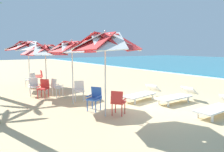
{
  "coord_description": "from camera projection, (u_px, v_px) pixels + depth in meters",
  "views": [
    {
      "loc": [
        6.4,
        -6.22,
        2.32
      ],
      "look_at": [
        -2.17,
        -0.2,
        1.0
      ],
      "focal_mm": 36.07,
      "sensor_mm": 36.0,
      "label": 1
    }
  ],
  "objects": [
    {
      "name": "plastic_chair_3",
      "position": [
        34.0,
        85.0,
        10.91
      ],
      "size": [
        0.54,
        0.52,
        0.87
      ],
      "color": "white",
      "rests_on": "ground"
    },
    {
      "name": "plastic_chair_0",
      "position": [
        118.0,
        101.0,
        7.71
      ],
      "size": [
        0.62,
        0.63,
        0.87
      ],
      "color": "red",
      "rests_on": "ground"
    },
    {
      "name": "beach_umbrella_2",
      "position": [
        45.0,
        50.0,
        11.13
      ],
      "size": [
        2.39,
        2.39,
        2.55
      ],
      "color": "silver",
      "rests_on": "ground"
    },
    {
      "name": "plastic_chair_5",
      "position": [
        44.0,
        87.0,
        10.4
      ],
      "size": [
        0.63,
        0.63,
        0.87
      ],
      "color": "red",
      "rests_on": "ground"
    },
    {
      "name": "plastic_chair_6",
      "position": [
        39.0,
        76.0,
        14.56
      ],
      "size": [
        0.5,
        0.52,
        0.87
      ],
      "color": "red",
      "rests_on": "ground"
    },
    {
      "name": "beach_umbrella_3",
      "position": [
        28.0,
        46.0,
        13.33
      ],
      "size": [
        2.63,
        2.63,
        2.76
      ],
      "color": "silver",
      "rests_on": "ground"
    },
    {
      "name": "beach_umbrella_1",
      "position": [
        72.0,
        48.0,
        9.02
      ],
      "size": [
        2.07,
        2.07,
        2.67
      ],
      "color": "silver",
      "rests_on": "ground"
    },
    {
      "name": "sun_lounger_1",
      "position": [
        177.0,
        96.0,
        9.53
      ],
      "size": [
        0.65,
        2.15,
        0.62
      ],
      "color": "white",
      "rests_on": "ground"
    },
    {
      "name": "plastic_chair_1",
      "position": [
        95.0,
        97.0,
        8.33
      ],
      "size": [
        0.6,
        0.62,
        0.87
      ],
      "color": "blue",
      "rests_on": "ground"
    },
    {
      "name": "plastic_chair_2",
      "position": [
        79.0,
        89.0,
        9.91
      ],
      "size": [
        0.61,
        0.59,
        0.87
      ],
      "color": "white",
      "rests_on": "ground"
    },
    {
      "name": "plastic_chair_4",
      "position": [
        56.0,
        86.0,
        10.69
      ],
      "size": [
        0.49,
        0.52,
        0.87
      ],
      "color": "white",
      "rests_on": "ground"
    },
    {
      "name": "beach_umbrella_0",
      "position": [
        105.0,
        43.0,
        7.34
      ],
      "size": [
        2.43,
        2.43,
        2.89
      ],
      "color": "silver",
      "rests_on": "ground"
    },
    {
      "name": "sun_lounger_2",
      "position": [
        142.0,
        94.0,
        10.03
      ],
      "size": [
        1.0,
        2.22,
        0.62
      ],
      "color": "white",
      "rests_on": "ground"
    },
    {
      "name": "ground_plane",
      "position": [
        147.0,
        106.0,
        9.03
      ],
      "size": [
        80.0,
        80.0,
        0.0
      ],
      "primitive_type": "plane",
      "color": "#D3B784"
    },
    {
      "name": "sun_lounger_0",
      "position": [
        218.0,
        107.0,
        7.75
      ],
      "size": [
        0.72,
        2.17,
        0.62
      ],
      "color": "white",
      "rests_on": "ground"
    },
    {
      "name": "plastic_chair_7",
      "position": [
        31.0,
        79.0,
        13.08
      ],
      "size": [
        0.63,
        0.62,
        0.87
      ],
      "color": "white",
      "rests_on": "ground"
    }
  ]
}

